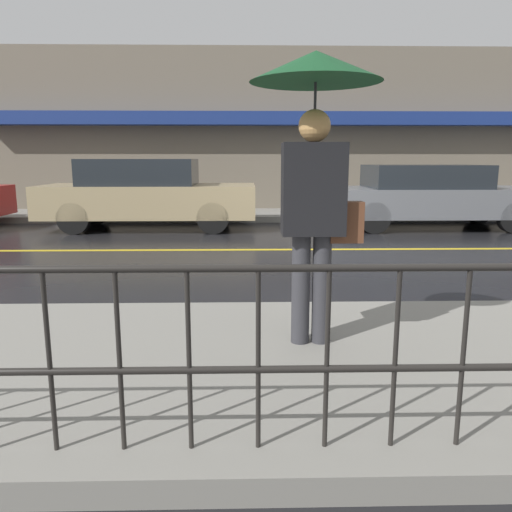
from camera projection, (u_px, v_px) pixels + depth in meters
ground_plane at (324, 249)px, 8.54m from camera, size 80.00×80.00×0.00m
sidewalk_near at (434, 365)px, 3.57m from camera, size 28.00×2.74×0.15m
sidewalk_far at (296, 215)px, 13.18m from camera, size 28.00×2.12×0.15m
lane_marking at (324, 249)px, 8.54m from camera, size 25.20×0.12×0.01m
building_storefront at (293, 131)px, 13.91m from camera, size 28.00×0.85×4.52m
pedestrian at (315, 129)px, 3.52m from camera, size 0.93×0.93×2.11m
car_tan at (147, 194)px, 10.92m from camera, size 4.61×1.75×1.53m
car_grey at (429, 196)px, 11.08m from camera, size 4.73×1.82×1.40m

